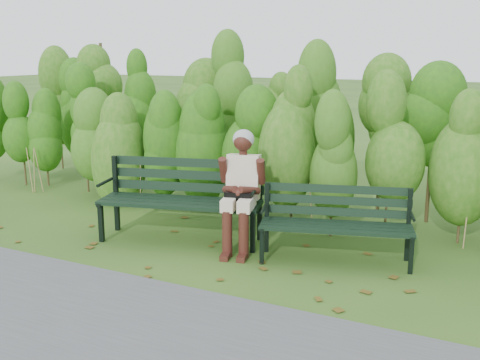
% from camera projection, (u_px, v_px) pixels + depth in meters
% --- Properties ---
extents(ground, '(80.00, 80.00, 0.00)m').
position_uv_depth(ground, '(226.00, 254.00, 6.04)').
color(ground, '#2D4D1A').
extents(footpath, '(60.00, 2.50, 0.01)m').
position_uv_depth(footpath, '(86.00, 348.00, 4.12)').
color(footpath, '#474749').
rests_on(footpath, ground).
extents(hedge_band, '(11.04, 1.67, 2.42)m').
position_uv_depth(hedge_band, '(291.00, 120.00, 7.39)').
color(hedge_band, '#47381E').
rests_on(hedge_band, ground).
extents(leaf_litter, '(5.79, 2.04, 0.01)m').
position_uv_depth(leaf_litter, '(207.00, 260.00, 5.87)').
color(leaf_litter, brown).
rests_on(leaf_litter, ground).
extents(bench_left, '(1.93, 1.05, 0.92)m').
position_uv_depth(bench_left, '(183.00, 193.00, 6.46)').
color(bench_left, black).
rests_on(bench_left, ground).
extents(bench_right, '(1.62, 0.91, 0.77)m').
position_uv_depth(bench_right, '(336.00, 218.00, 5.80)').
color(bench_right, black).
rests_on(bench_right, ground).
extents(seated_woman, '(0.54, 0.79, 1.31)m').
position_uv_depth(seated_woman, '(241.00, 183.00, 6.09)').
color(seated_woman, beige).
rests_on(seated_woman, ground).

